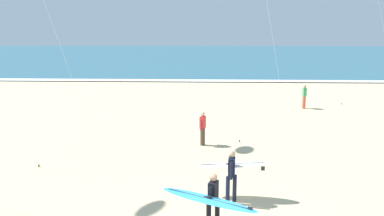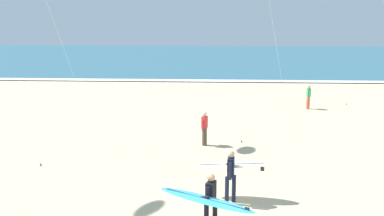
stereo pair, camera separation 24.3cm
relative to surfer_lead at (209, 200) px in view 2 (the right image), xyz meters
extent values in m
cube|color=#2D6075|center=(0.20, 58.47, -1.01)|extent=(160.00, 60.00, 0.08)
cube|color=white|center=(0.20, 28.77, -0.96)|extent=(160.00, 1.48, 0.01)
cube|color=black|center=(0.06, 0.17, 0.13)|extent=(0.30, 0.39, 0.60)
cube|color=yellow|center=(-0.04, 0.20, 0.17)|extent=(0.08, 0.19, 0.32)
sphere|color=#A87A59|center=(0.06, 0.17, 0.55)|extent=(0.21, 0.21, 0.21)
cylinder|color=black|center=(-0.02, -0.05, 0.24)|extent=(0.09, 0.09, 0.26)
cylinder|color=black|center=(-0.10, -0.11, 0.11)|extent=(0.26, 0.16, 0.14)
cylinder|color=black|center=(0.13, 0.39, 0.09)|extent=(0.09, 0.09, 0.56)
ellipsoid|color=#3399D8|center=(-0.06, -0.17, 0.07)|extent=(2.57, 1.28, 0.31)
cube|color=#333333|center=(-0.06, -0.17, 0.11)|extent=(2.13, 0.74, 0.21)
cube|color=#262628|center=(0.96, -0.52, 0.00)|extent=(0.12, 0.05, 0.14)
cylinder|color=black|center=(0.54, 2.03, -0.61)|extent=(0.13, 0.13, 0.88)
cylinder|color=black|center=(0.77, 2.17, -0.61)|extent=(0.13, 0.13, 0.88)
cube|color=black|center=(0.65, 2.10, 0.13)|extent=(0.24, 0.36, 0.60)
cube|color=red|center=(0.55, 2.11, 0.17)|extent=(0.03, 0.20, 0.32)
sphere|color=tan|center=(0.65, 2.10, 0.55)|extent=(0.21, 0.21, 0.21)
cylinder|color=black|center=(0.63, 1.87, 0.09)|extent=(0.09, 0.09, 0.56)
cylinder|color=black|center=(0.68, 2.33, 0.24)|extent=(0.09, 0.09, 0.26)
cylinder|color=black|center=(0.63, 2.43, 0.11)|extent=(0.26, 0.11, 0.14)
ellipsoid|color=white|center=(0.70, 2.46, 0.07)|extent=(2.35, 0.81, 0.28)
cube|color=#333333|center=(0.70, 2.46, 0.11)|extent=(2.01, 0.26, 0.19)
cube|color=#262628|center=(1.66, 2.35, 0.00)|extent=(0.12, 0.03, 0.14)
cylinder|color=brown|center=(9.24, 17.96, -1.00)|extent=(0.06, 0.06, 0.10)
cylinder|color=silver|center=(-6.15, 6.88, 3.29)|extent=(1.16, 3.78, 8.49)
cylinder|color=brown|center=(-6.73, 5.00, -1.00)|extent=(0.06, 0.06, 0.10)
cylinder|color=silver|center=(2.67, 9.14, 4.84)|extent=(2.49, 1.00, 11.58)
cylinder|color=brown|center=(1.43, 8.65, -1.00)|extent=(0.06, 0.06, 0.10)
cylinder|color=#D8593F|center=(6.28, 16.50, -0.63)|extent=(0.22, 0.22, 0.84)
cube|color=#339351|center=(6.28, 16.50, 0.06)|extent=(0.22, 0.34, 0.54)
sphere|color=tan|center=(6.28, 16.50, 0.44)|extent=(0.20, 0.20, 0.20)
cylinder|color=#339351|center=(6.30, 16.29, -0.04)|extent=(0.08, 0.08, 0.50)
cylinder|color=#339351|center=(6.25, 16.71, -0.04)|extent=(0.08, 0.08, 0.50)
cylinder|color=#4C3D2D|center=(-0.31, 8.11, -0.63)|extent=(0.22, 0.22, 0.84)
cube|color=red|center=(-0.31, 8.11, 0.06)|extent=(0.30, 0.37, 0.54)
sphere|color=beige|center=(-0.31, 8.11, 0.44)|extent=(0.20, 0.20, 0.20)
cylinder|color=red|center=(-0.40, 7.92, -0.04)|extent=(0.08, 0.08, 0.50)
cylinder|color=red|center=(-0.23, 8.30, -0.04)|extent=(0.08, 0.08, 0.50)
camera|label=1|loc=(-0.13, -9.69, 4.50)|focal=37.46mm
camera|label=2|loc=(0.12, -9.67, 4.50)|focal=37.46mm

